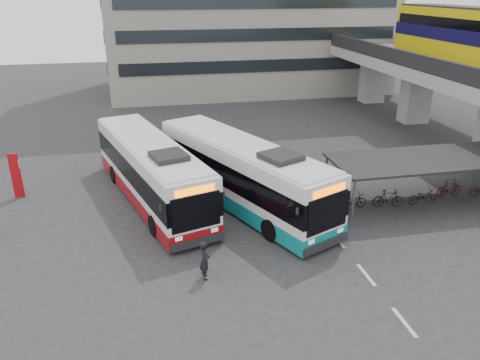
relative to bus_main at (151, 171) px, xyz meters
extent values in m
plane|color=#28282B|center=(5.81, -6.27, -1.70)|extent=(120.00, 120.00, 0.00)
cube|color=gray|center=(22.81, 11.73, 0.60)|extent=(2.20, 1.60, 4.60)
cube|color=gray|center=(22.81, 19.73, 0.60)|extent=(2.20, 1.60, 4.60)
cube|color=gray|center=(22.81, 5.73, 3.35)|extent=(8.00, 32.00, 0.90)
cube|color=black|center=(19.06, 5.73, 4.35)|extent=(0.35, 32.00, 1.10)
cylinder|color=#595B60|center=(9.51, -1.47, -0.50)|extent=(0.12, 0.12, 2.40)
cylinder|color=#595B60|center=(19.11, -1.47, -0.50)|extent=(0.12, 0.12, 2.40)
cylinder|color=#595B60|center=(9.51, -5.07, -0.50)|extent=(0.12, 0.12, 2.40)
cube|color=black|center=(14.31, -3.27, 0.78)|extent=(10.00, 4.00, 0.12)
imported|color=black|center=(10.31, -3.27, -1.25)|extent=(1.71, 0.60, 0.90)
imported|color=black|center=(12.31, -3.27, -1.20)|extent=(1.66, 0.47, 1.00)
imported|color=black|center=(14.31, -3.27, -1.25)|extent=(1.71, 0.60, 0.90)
imported|color=black|center=(16.31, -3.27, -1.20)|extent=(1.66, 0.47, 1.00)
cube|color=beige|center=(8.31, -12.27, -1.69)|extent=(0.15, 1.60, 0.01)
cube|color=beige|center=(8.31, -9.27, -1.69)|extent=(0.15, 1.60, 0.01)
cube|color=beige|center=(8.31, -6.27, -1.69)|extent=(0.15, 1.60, 0.01)
cube|color=white|center=(0.00, 0.02, 0.18)|extent=(6.01, 12.56, 2.83)
cube|color=maroon|center=(0.00, 0.02, -1.13)|extent=(6.06, 12.61, 0.77)
cube|color=black|center=(0.00, 0.02, 0.31)|extent=(6.07, 12.60, 1.18)
cube|color=#FE6800|center=(1.74, -5.89, 1.23)|extent=(1.78, 0.60, 0.31)
cube|color=black|center=(0.87, -2.94, 1.82)|extent=(1.97, 2.02, 0.29)
cylinder|color=black|center=(-0.06, -4.12, -1.18)|extent=(0.59, 1.07, 1.03)
cylinder|color=black|center=(0.19, 3.68, -1.18)|extent=(0.59, 1.07, 1.03)
cube|color=white|center=(4.70, -1.46, 0.23)|extent=(7.62, 12.67, 2.90)
cube|color=#0D7577|center=(4.70, -1.46, -1.12)|extent=(7.67, 12.72, 0.79)
cube|color=black|center=(4.70, -1.46, 0.36)|extent=(7.68, 12.71, 1.21)
cube|color=#FE6800|center=(7.28, -7.25, 1.31)|extent=(1.75, 0.84, 0.32)
cube|color=black|center=(5.99, -4.35, 1.91)|extent=(2.16, 2.20, 0.30)
cylinder|color=black|center=(5.19, -5.68, -1.17)|extent=(0.72, 1.09, 1.06)
cylinder|color=black|center=(4.41, 2.30, -1.17)|extent=(0.72, 1.09, 1.06)
imported|color=black|center=(1.79, -8.12, -0.86)|extent=(0.42, 0.62, 1.68)
cube|color=#A50A0F|center=(-7.35, 1.93, -0.41)|extent=(0.54, 0.27, 2.57)
cube|color=white|center=(-7.35, 1.93, 0.25)|extent=(0.55, 0.17, 0.51)
camera|label=1|loc=(-0.11, -24.13, 9.28)|focal=35.00mm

